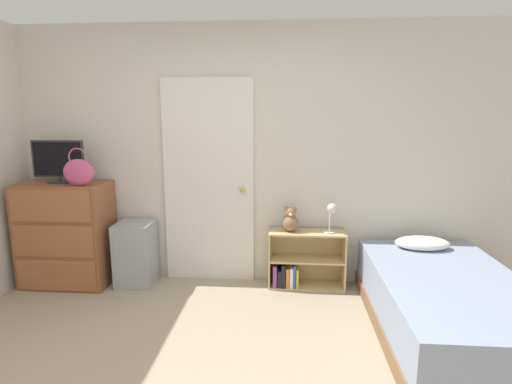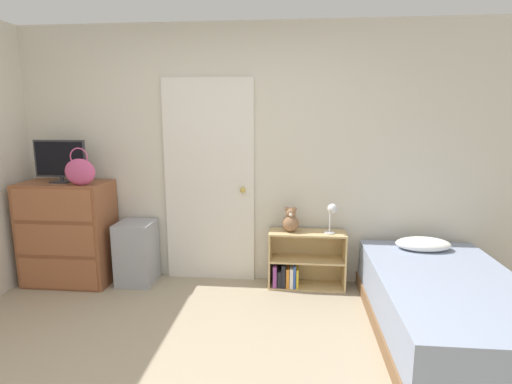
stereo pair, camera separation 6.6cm
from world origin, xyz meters
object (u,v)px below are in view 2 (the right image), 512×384
at_px(dresser, 68,233).
at_px(tv, 60,160).
at_px(teddy_bear, 291,221).
at_px(storage_bin, 137,252).
at_px(handbag, 80,171).
at_px(desk_lamp, 332,212).
at_px(bookshelf, 300,264).
at_px(bed, 448,307).

xyz_separation_m(dresser, tv, (-0.02, 0.00, 0.73)).
relative_size(tv, teddy_bear, 2.09).
relative_size(tv, storage_bin, 0.81).
height_order(handbag, desk_lamp, handbag).
bearing_deg(bookshelf, handbag, -172.94).
xyz_separation_m(tv, bed, (3.46, -0.71, -1.01)).
distance_m(teddy_bear, desk_lamp, 0.40).
bearing_deg(storage_bin, tv, -176.15).
relative_size(teddy_bear, bed, 0.13).
height_order(storage_bin, desk_lamp, desk_lamp).
height_order(tv, desk_lamp, tv).
height_order(storage_bin, teddy_bear, teddy_bear).
distance_m(handbag, storage_bin, 0.97).
distance_m(bookshelf, desk_lamp, 0.62).
relative_size(handbag, desk_lamp, 1.20).
bearing_deg(teddy_bear, storage_bin, -177.95).
xyz_separation_m(storage_bin, desk_lamp, (1.93, 0.02, 0.46)).
relative_size(handbag, bookshelf, 0.47).
bearing_deg(bookshelf, tv, -177.30).
xyz_separation_m(bookshelf, teddy_bear, (-0.10, -0.01, 0.44)).
bearing_deg(dresser, bookshelf, 2.77).
height_order(bookshelf, bed, bed).
xyz_separation_m(storage_bin, bed, (2.76, -0.76, -0.08)).
distance_m(tv, bed, 3.67).
height_order(bookshelf, teddy_bear, teddy_bear).
distance_m(dresser, handbag, 0.71).
bearing_deg(dresser, desk_lamp, 1.46).
relative_size(dresser, teddy_bear, 4.19).
distance_m(handbag, bookshelf, 2.28).
bearing_deg(tv, desk_lamp, 1.40).
xyz_separation_m(bookshelf, desk_lamp, (0.29, -0.05, 0.54)).
xyz_separation_m(desk_lamp, bed, (0.83, -0.77, -0.54)).
bearing_deg(storage_bin, teddy_bear, 2.05).
bearing_deg(bed, bookshelf, 143.67).
xyz_separation_m(handbag, bed, (3.18, -0.56, -0.93)).
relative_size(tv, desk_lamp, 1.75).
distance_m(handbag, teddy_bear, 2.04).
relative_size(storage_bin, teddy_bear, 2.56).
distance_m(storage_bin, desk_lamp, 1.99).
relative_size(dresser, storage_bin, 1.64).
xyz_separation_m(storage_bin, teddy_bear, (1.54, 0.06, 0.35)).
bearing_deg(bed, storage_bin, 164.68).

